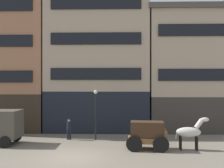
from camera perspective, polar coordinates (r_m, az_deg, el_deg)
name	(u,v)px	position (r m, az deg, el deg)	size (l,w,h in m)	color
ground_plane	(72,156)	(16.47, -9.34, -16.31)	(120.00, 120.00, 0.00)	slate
building_far_left	(7,61)	(28.65, -23.18, 4.94)	(9.92, 7.48, 14.09)	#33281E
building_center_left	(99,45)	(26.39, -3.10, 9.02)	(10.43, 7.48, 17.44)	black
building_center_right	(183,70)	(26.94, 16.17, 3.11)	(8.07, 7.48, 12.08)	#38332D
cargo_wagon	(148,133)	(17.75, 8.32, -11.29)	(3.01, 1.72, 1.98)	brown
draft_horse	(190,132)	(18.32, 17.67, -10.55)	(2.35, 0.73, 2.30)	beige
pedestrian_officer	(69,128)	(20.98, -9.99, -9.99)	(0.43, 0.43, 1.79)	black
streetlamp_curbside	(96,108)	(20.37, -3.83, -5.49)	(0.32, 0.32, 4.12)	black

